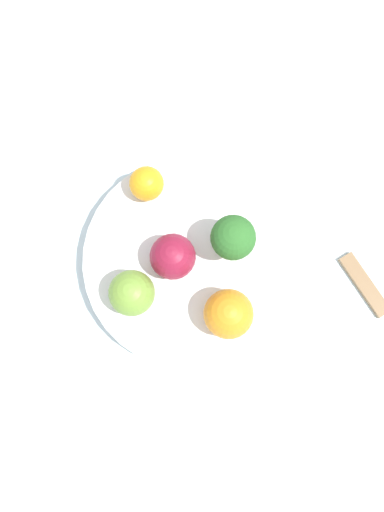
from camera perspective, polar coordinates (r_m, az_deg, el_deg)
ground_plane at (r=0.56m, az=-0.00°, el=-1.15°), size 6.00×6.00×0.00m
table_surface at (r=0.55m, az=-0.00°, el=-0.96°), size 1.20×1.20×0.02m
bowl at (r=0.53m, az=-0.00°, el=-0.50°), size 0.23×0.23×0.03m
broccoli at (r=0.48m, az=4.70°, el=2.02°), size 0.04×0.04×0.06m
apple_red at (r=0.49m, az=-2.22°, el=-0.08°), size 0.05×0.05×0.05m
apple_green at (r=0.49m, az=-6.90°, el=-4.22°), size 0.05×0.05×0.05m
orange_front at (r=0.48m, az=4.19°, el=-6.62°), size 0.05×0.05×0.05m
orange_back at (r=0.52m, az=-5.22°, el=8.25°), size 0.04×0.04×0.04m
spoon at (r=0.56m, az=19.10°, el=-3.12°), size 0.08×0.03×0.01m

